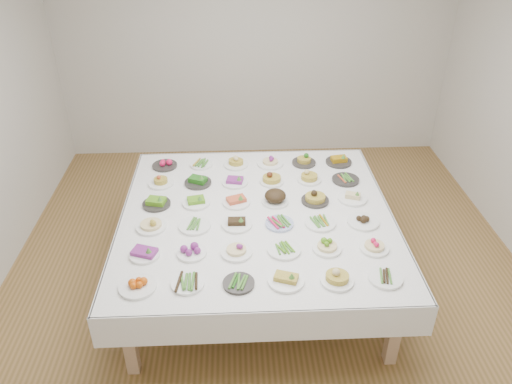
{
  "coord_description": "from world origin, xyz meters",
  "views": [
    {
      "loc": [
        -0.28,
        -3.78,
        3.19
      ],
      "look_at": [
        -0.11,
        -0.05,
        0.88
      ],
      "focal_mm": 35.0,
      "sensor_mm": 36.0,
      "label": 1
    }
  ],
  "objects_px": {
    "display_table": "(257,220)",
    "dish_18": "(156,201)",
    "dish_0": "(137,283)",
    "dish_35": "(339,159)"
  },
  "relations": [
    {
      "from": "dish_18",
      "to": "dish_0",
      "type": "bearing_deg",
      "value": -90.11
    },
    {
      "from": "dish_35",
      "to": "display_table",
      "type": "bearing_deg",
      "value": -134.99
    },
    {
      "from": "dish_0",
      "to": "dish_18",
      "type": "distance_m",
      "value": 1.07
    },
    {
      "from": "display_table",
      "to": "dish_0",
      "type": "xyz_separation_m",
      "value": [
        -0.89,
        -0.89,
        0.1
      ]
    },
    {
      "from": "display_table",
      "to": "dish_0",
      "type": "bearing_deg",
      "value": -134.82
    },
    {
      "from": "display_table",
      "to": "dish_18",
      "type": "bearing_deg",
      "value": 168.76
    },
    {
      "from": "dish_18",
      "to": "dish_35",
      "type": "distance_m",
      "value": 1.91
    },
    {
      "from": "dish_18",
      "to": "dish_35",
      "type": "bearing_deg",
      "value": 21.79
    },
    {
      "from": "display_table",
      "to": "dish_18",
      "type": "height_order",
      "value": "dish_18"
    },
    {
      "from": "dish_0",
      "to": "dish_18",
      "type": "height_order",
      "value": "dish_18"
    }
  ]
}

